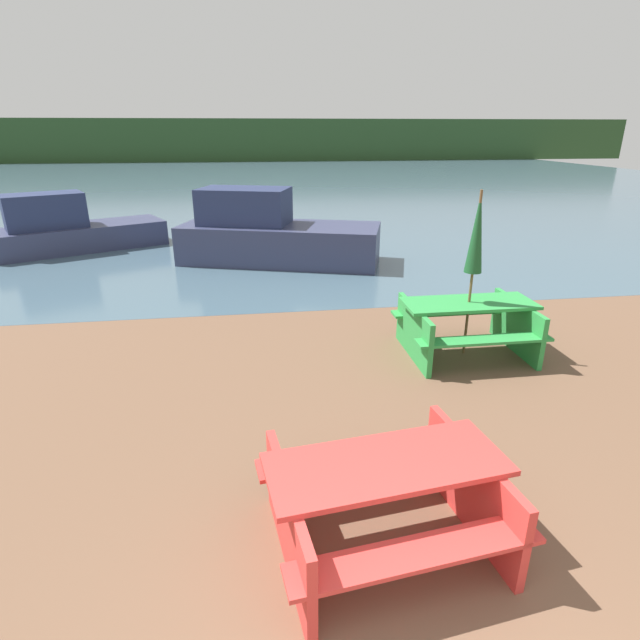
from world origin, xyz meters
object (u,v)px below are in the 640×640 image
at_px(picnic_table_red, 385,494).
at_px(boat, 273,235).
at_px(umbrella_darkgreen, 477,234).
at_px(boat_second, 71,230).
at_px(picnic_table_green, 467,322).

xyz_separation_m(picnic_table_red, boat, (-0.36, 8.98, 0.19)).
distance_m(umbrella_darkgreen, boat, 6.31).
distance_m(picnic_table_red, umbrella_darkgreen, 4.05).
xyz_separation_m(picnic_table_red, boat_second, (-5.54, 10.95, 0.09)).
distance_m(picnic_table_green, umbrella_darkgreen, 1.25).
bearing_deg(boat_second, umbrella_darkgreen, -72.44).
distance_m(picnic_table_red, picnic_table_green, 3.85).
relative_size(umbrella_darkgreen, boat_second, 0.52).
bearing_deg(boat, boat_second, 176.81).
xyz_separation_m(umbrella_darkgreen, boat, (-2.42, 5.73, -1.08)).
bearing_deg(umbrella_darkgreen, picnic_table_red, -122.31).
bearing_deg(picnic_table_red, boat, 92.30).
relative_size(picnic_table_red, boat_second, 0.44).
xyz_separation_m(umbrella_darkgreen, boat_second, (-7.60, 7.70, -1.17)).
distance_m(picnic_table_green, boat, 6.22).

